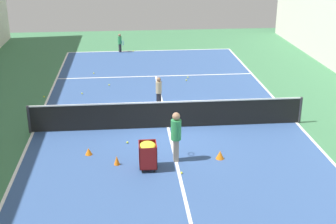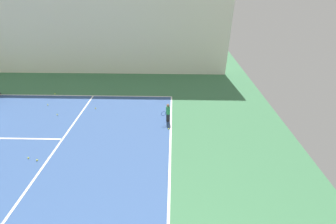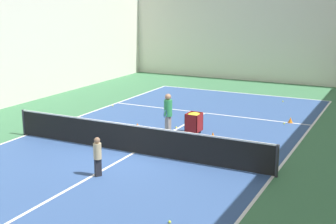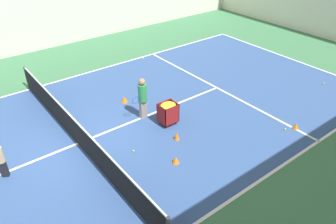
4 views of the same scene
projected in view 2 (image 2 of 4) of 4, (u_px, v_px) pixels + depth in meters
The scene contains 11 objects.
line_baseline_near at pixel (170, 141), 11.18m from camera, with size 9.92×0.10×0.00m, color white.
line_service_near at pixel (62, 139), 11.29m from camera, with size 9.92×0.10×0.00m, color white.
hall_enclosure_right at pixel (20, 29), 17.73m from camera, with size 0.15×33.22×7.28m.
player_near_baseline at pixel (168, 112), 12.42m from camera, with size 0.40×0.52×1.11m.
tennis_ball_1 at pixel (48, 105), 14.36m from camera, with size 0.07×0.07×0.07m, color yellow.
tennis_ball_2 at pixel (28, 158), 10.05m from camera, with size 0.07×0.07×0.07m, color yellow.
tennis_ball_5 at pixel (55, 94), 15.79m from camera, with size 0.07×0.07×0.07m, color yellow.
tennis_ball_7 at pixel (95, 108), 13.99m from camera, with size 0.07×0.07×0.07m, color yellow.
tennis_ball_8 at pixel (169, 129), 12.04m from camera, with size 0.07×0.07×0.07m, color yellow.
tennis_ball_9 at pixel (37, 160), 9.92m from camera, with size 0.07×0.07×0.07m, color yellow.
tennis_ball_11 at pixel (57, 115), 13.31m from camera, with size 0.07×0.07×0.07m, color yellow.
Camera 2 is at (-8.93, -12.19, 6.88)m, focal length 24.00 mm.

